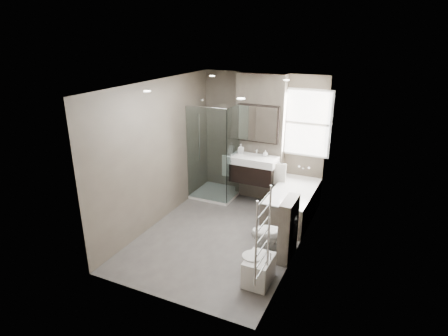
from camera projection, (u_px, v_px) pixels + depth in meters
The scene contains 15 objects.
room at pixel (224, 164), 6.16m from camera, with size 2.70×3.90×2.70m.
vanity_pier at pixel (260, 138), 7.67m from camera, with size 1.00×0.25×2.60m, color #564E44.
vanity at pixel (253, 169), 7.57m from camera, with size 0.95×0.47×0.66m.
mirror_cabinet at pixel (258, 124), 7.42m from camera, with size 0.86×0.08×0.76m.
towel_left at pixel (228, 166), 7.78m from camera, with size 0.24×0.06×0.44m, color silver.
towel_right at pixel (280, 174), 7.34m from camera, with size 0.24×0.06×0.44m, color silver.
shower_enclosure at pixel (218, 176), 7.89m from camera, with size 0.90×0.90×2.00m.
bathtub at pixel (293, 202), 7.08m from camera, with size 0.75×1.60×0.57m.
window at pixel (306, 123), 7.27m from camera, with size 0.98×0.06×1.33m.
toilet at pixel (273, 234), 5.92m from camera, with size 0.39×0.69×0.70m, color white.
cistern_box at pixel (288, 229), 5.75m from camera, with size 0.19×0.55×1.00m.
bidet at pixel (258, 269), 5.27m from camera, with size 0.42×0.49×0.51m.
towel_radiator at pixel (263, 236), 4.37m from camera, with size 0.03×0.49×1.10m.
soap_bottle_a at pixel (241, 149), 7.60m from camera, with size 0.10×0.10×0.21m, color white.
soap_bottle_b at pixel (265, 153), 7.47m from camera, with size 0.10×0.10×0.13m, color white.
Camera 1 is at (2.45, -5.26, 3.38)m, focal length 30.00 mm.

